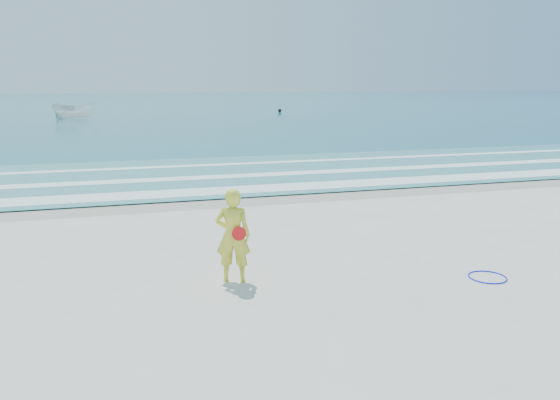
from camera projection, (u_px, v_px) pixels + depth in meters
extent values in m
plane|color=silver|center=(316.00, 304.00, 9.51)|extent=(400.00, 400.00, 0.00)
cube|color=#B2A893|center=(223.00, 200.00, 17.95)|extent=(400.00, 2.40, 0.00)
cube|color=#19727F|center=(135.00, 102.00, 108.01)|extent=(400.00, 190.00, 0.04)
cube|color=#59B7AD|center=(201.00, 174.00, 22.63)|extent=(400.00, 10.00, 0.01)
cube|color=white|center=(216.00, 191.00, 19.16)|extent=(400.00, 1.40, 0.01)
cube|color=white|center=(204.00, 177.00, 21.88)|extent=(400.00, 0.90, 0.01)
cube|color=white|center=(193.00, 166.00, 24.97)|extent=(400.00, 0.60, 0.01)
torus|color=#0D18FB|center=(487.00, 277.00, 10.79)|extent=(0.88, 0.88, 0.03)
imported|color=white|center=(74.00, 110.00, 57.12)|extent=(4.86, 2.90, 1.76)
sphere|color=black|center=(280.00, 110.00, 69.85)|extent=(0.46, 0.46, 0.46)
imported|color=yellow|center=(233.00, 235.00, 10.43)|extent=(0.77, 0.63, 1.84)
cylinder|color=#FF1618|center=(239.00, 234.00, 10.26)|extent=(0.27, 0.08, 0.27)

